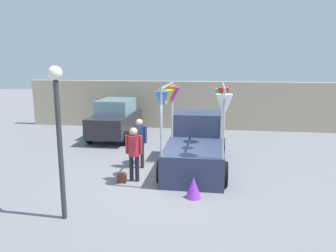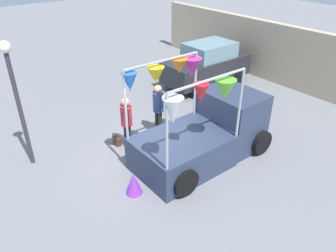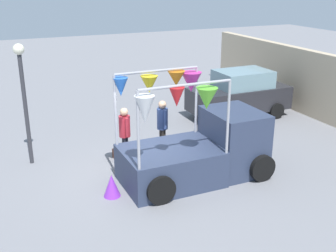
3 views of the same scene
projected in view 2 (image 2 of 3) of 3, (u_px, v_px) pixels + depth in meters
ground_plane at (152, 159)px, 9.86m from camera, size 60.00×60.00×0.00m
vendor_truck at (208, 129)px, 9.62m from camera, size 2.45×4.07×2.99m
parked_car at (207, 64)px, 14.50m from camera, size 1.88×4.00×1.88m
person_customer at (126, 119)px, 9.88m from camera, size 0.53×0.34×1.71m
person_vendor at (158, 105)px, 10.64m from camera, size 0.53×0.34×1.75m
handbag at (117, 141)px, 10.46m from camera, size 0.28×0.16×0.28m
street_lamp at (15, 87)px, 8.53m from camera, size 0.32×0.32×3.62m
brick_boundary_wall at (310, 63)px, 13.58m from camera, size 18.00×0.36×2.60m
folded_kite_bundle_violet at (134, 184)px, 8.39m from camera, size 0.47×0.47×0.60m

